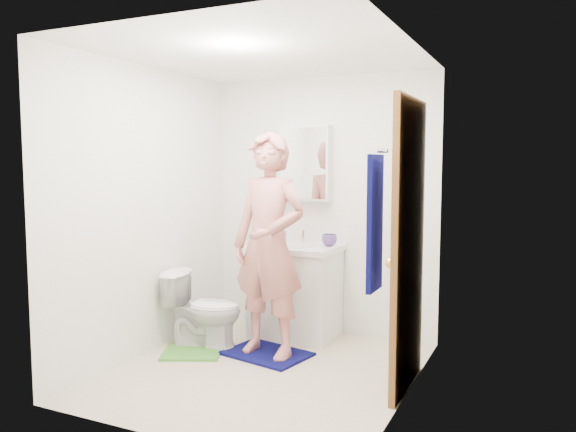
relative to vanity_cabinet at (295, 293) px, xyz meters
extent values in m
cube|color=beige|center=(0.15, -0.91, -0.41)|extent=(2.20, 2.40, 0.02)
cube|color=white|center=(0.15, -0.91, 2.01)|extent=(2.20, 2.40, 0.02)
cube|color=white|center=(0.15, 0.30, 0.80)|extent=(2.20, 0.02, 2.40)
cube|color=white|center=(0.15, -2.12, 0.80)|extent=(2.20, 0.02, 2.40)
cube|color=white|center=(-0.96, -0.91, 0.80)|extent=(0.02, 2.40, 2.40)
cube|color=white|center=(1.26, -0.91, 0.80)|extent=(0.02, 2.40, 2.40)
cube|color=white|center=(0.00, 0.00, 0.00)|extent=(0.75, 0.55, 0.80)
cube|color=white|center=(0.00, 0.00, 0.43)|extent=(0.79, 0.59, 0.05)
cylinder|color=white|center=(0.00, 0.00, 0.44)|extent=(0.40, 0.40, 0.03)
cylinder|color=silver|center=(0.00, 0.18, 0.51)|extent=(0.03, 0.03, 0.12)
cube|color=white|center=(0.00, 0.22, 1.20)|extent=(0.50, 0.12, 0.70)
cube|color=white|center=(0.00, 0.16, 1.20)|extent=(0.46, 0.01, 0.66)
cube|color=brown|center=(1.22, -0.76, 0.62)|extent=(0.05, 0.80, 2.05)
sphere|color=gold|center=(1.18, -1.08, 0.55)|extent=(0.07, 0.07, 0.07)
cube|color=#07094A|center=(1.18, -1.48, 0.85)|extent=(0.03, 0.24, 0.80)
cylinder|color=silver|center=(1.22, -1.48, 1.27)|extent=(0.06, 0.02, 0.02)
imported|color=white|center=(-0.59, -0.63, -0.06)|extent=(0.72, 0.49, 0.67)
cube|color=#07094A|center=(0.00, -0.59, -0.39)|extent=(0.76, 0.61, 0.02)
cube|color=#4B9A33|center=(-0.59, -0.82, -0.39)|extent=(0.60, 0.57, 0.02)
imported|color=#C7625D|center=(-0.14, -0.03, 0.54)|extent=(0.09, 0.09, 0.18)
imported|color=#573D86|center=(0.30, 0.09, 0.50)|extent=(0.18, 0.18, 0.11)
imported|color=tan|center=(0.04, -0.61, 0.54)|extent=(0.72, 0.52, 1.83)
camera|label=1|loc=(2.10, -4.65, 1.20)|focal=35.00mm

